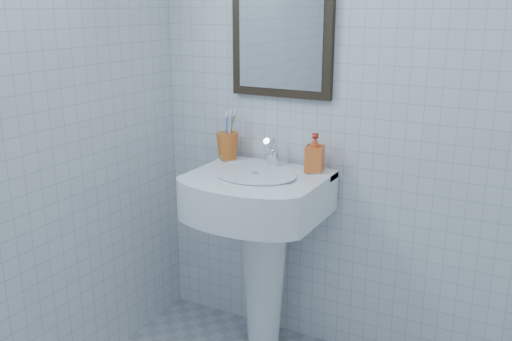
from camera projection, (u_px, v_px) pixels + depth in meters
The scene contains 6 objects.
wall_back at pixel (377, 102), 2.48m from camera, with size 2.20×0.02×2.50m, color silver.
washbasin at pixel (261, 232), 2.69m from camera, with size 0.60×0.44×0.93m.
faucet at pixel (273, 154), 2.68m from camera, with size 0.06×0.13×0.15m.
toothbrush_cup at pixel (228, 146), 2.80m from camera, with size 0.11×0.11×0.13m, color #CF5C1D, non-canonical shape.
soap_dispenser at pixel (315, 153), 2.58m from camera, with size 0.08×0.08×0.18m, color red.
wall_mirror at pixel (282, 29), 2.59m from camera, with size 0.50×0.04×0.62m.
Camera 1 is at (0.70, -1.22, 1.66)m, focal length 40.00 mm.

